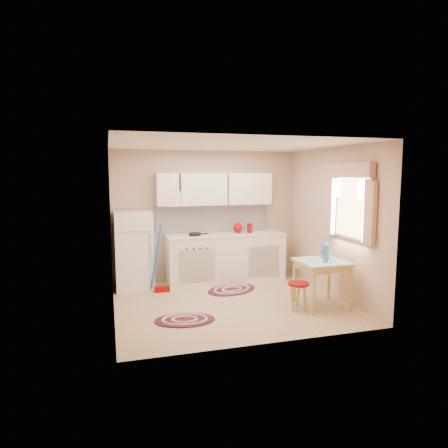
{
  "coord_description": "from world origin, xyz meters",
  "views": [
    {
      "loc": [
        -1.83,
        -5.92,
        2.06
      ],
      "look_at": [
        -0.03,
        0.25,
        1.25
      ],
      "focal_mm": 32.0,
      "sensor_mm": 36.0,
      "label": 1
    }
  ],
  "objects_px": {
    "fridge": "(134,250)",
    "stool": "(298,296)",
    "table": "(321,284)",
    "base_cabinets": "(226,258)"
  },
  "relations": [
    {
      "from": "fridge",
      "to": "stool",
      "type": "xyz_separation_m",
      "value": [
        2.32,
        -1.84,
        -0.49
      ]
    },
    {
      "from": "stool",
      "to": "base_cabinets",
      "type": "bearing_deg",
      "value": 107.44
    },
    {
      "from": "fridge",
      "to": "table",
      "type": "distance_m",
      "value": 3.29
    },
    {
      "from": "fridge",
      "to": "base_cabinets",
      "type": "distance_m",
      "value": 1.74
    },
    {
      "from": "fridge",
      "to": "stool",
      "type": "height_order",
      "value": "fridge"
    },
    {
      "from": "table",
      "to": "stool",
      "type": "bearing_deg",
      "value": -175.37
    },
    {
      "from": "table",
      "to": "stool",
      "type": "xyz_separation_m",
      "value": [
        -0.41,
        -0.03,
        -0.15
      ]
    },
    {
      "from": "fridge",
      "to": "stool",
      "type": "relative_size",
      "value": 3.33
    },
    {
      "from": "table",
      "to": "stool",
      "type": "distance_m",
      "value": 0.44
    },
    {
      "from": "table",
      "to": "stool",
      "type": "relative_size",
      "value": 1.71
    }
  ]
}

